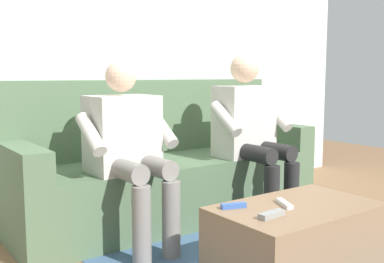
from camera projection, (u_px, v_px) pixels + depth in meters
name	position (u px, v px, depth m)	size (l,w,h in m)	color
ground_plane	(234.00, 247.00, 2.62)	(8.00, 8.00, 0.00)	#846042
back_wall	(128.00, 20.00, 3.44)	(4.60, 0.06, 2.78)	silver
couch	(164.00, 170.00, 3.17)	(2.13, 0.74, 0.94)	#516B4C
coffee_table	(296.00, 241.00, 2.23)	(0.80, 0.50, 0.35)	#8C6B4C
person_left_seated	(250.00, 127.00, 3.11)	(0.54, 0.54, 1.12)	beige
person_right_seated	(128.00, 142.00, 2.59)	(0.53, 0.58, 1.06)	beige
remote_gray	(272.00, 215.00, 2.02)	(0.14, 0.04, 0.03)	gray
remote_blue	(234.00, 206.00, 2.16)	(0.12, 0.03, 0.02)	#3860B7
remote_white	(284.00, 204.00, 2.20)	(0.15, 0.03, 0.02)	white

